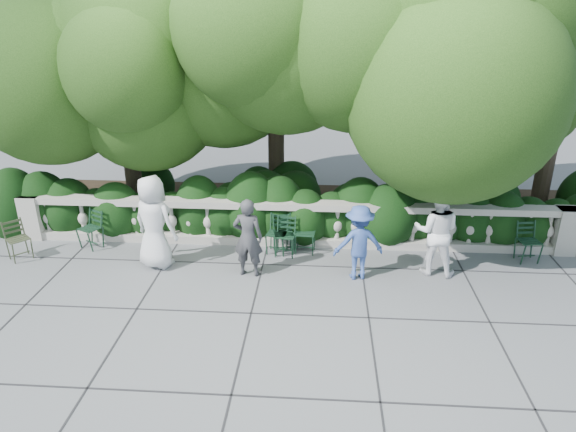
# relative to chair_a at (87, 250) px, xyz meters

# --- Properties ---
(ground) EXTENTS (90.00, 90.00, 0.00)m
(ground) POSITION_rel_chair_a_xyz_m (4.36, -1.22, 0.00)
(ground) COLOR #56585E
(ground) RESTS_ON ground
(balustrade) EXTENTS (12.00, 0.44, 1.00)m
(balustrade) POSITION_rel_chair_a_xyz_m (4.36, 0.58, 0.49)
(balustrade) COLOR #9E998E
(balustrade) RESTS_ON ground
(shrub_hedge) EXTENTS (15.00, 2.60, 1.70)m
(shrub_hedge) POSITION_rel_chair_a_xyz_m (4.36, 1.78, 0.00)
(shrub_hedge) COLOR black
(shrub_hedge) RESTS_ON ground
(tree_canopy) EXTENTS (15.04, 6.52, 6.78)m
(tree_canopy) POSITION_rel_chair_a_xyz_m (5.05, 1.97, 3.96)
(tree_canopy) COLOR #3F3023
(tree_canopy) RESTS_ON ground
(chair_a) EXTENTS (0.61, 0.63, 0.84)m
(chair_a) POSITION_rel_chair_a_xyz_m (0.00, 0.00, 0.00)
(chair_a) COLOR black
(chair_a) RESTS_ON ground
(chair_b) EXTENTS (0.49, 0.52, 0.84)m
(chair_b) POSITION_rel_chair_a_xyz_m (4.27, -0.10, 0.00)
(chair_b) COLOR black
(chair_b) RESTS_ON ground
(chair_c) EXTENTS (0.52, 0.55, 0.84)m
(chair_c) POSITION_rel_chair_a_xyz_m (4.08, -0.00, 0.00)
(chair_c) COLOR black
(chair_c) RESTS_ON ground
(chair_d) EXTENTS (0.54, 0.57, 0.84)m
(chair_d) POSITION_rel_chair_a_xyz_m (4.27, 0.02, 0.00)
(chair_d) COLOR black
(chair_d) RESTS_ON ground
(chair_e) EXTENTS (0.48, 0.52, 0.84)m
(chair_e) POSITION_rel_chair_a_xyz_m (4.69, 0.06, 0.00)
(chair_e) COLOR black
(chair_e) RESTS_ON ground
(chair_f) EXTENTS (0.51, 0.54, 0.84)m
(chair_f) POSITION_rel_chair_a_xyz_m (9.28, -0.04, 0.00)
(chair_f) COLOR black
(chair_f) RESTS_ON ground
(chair_weathered) EXTENTS (0.65, 0.65, 0.84)m
(chair_weathered) POSITION_rel_chair_a_xyz_m (-1.07, -0.60, 0.00)
(chair_weathered) COLOR black
(chair_weathered) RESTS_ON ground
(person_businessman) EXTENTS (1.09, 0.91, 1.89)m
(person_businessman) POSITION_rel_chair_a_xyz_m (1.75, -0.60, 0.95)
(person_businessman) COLOR silver
(person_businessman) RESTS_ON ground
(person_woman_grey) EXTENTS (0.60, 0.42, 1.57)m
(person_woman_grey) POSITION_rel_chair_a_xyz_m (3.64, -0.84, 0.78)
(person_woman_grey) COLOR #38383C
(person_woman_grey) RESTS_ON ground
(person_casual_man) EXTENTS (0.98, 0.84, 1.77)m
(person_casual_man) POSITION_rel_chair_a_xyz_m (7.23, -0.51, 0.88)
(person_casual_man) COLOR white
(person_casual_man) RESTS_ON ground
(person_older_blue) EXTENTS (1.04, 0.71, 1.48)m
(person_older_blue) POSITION_rel_chair_a_xyz_m (5.74, -0.82, 0.74)
(person_older_blue) COLOR #324F98
(person_older_blue) RESTS_ON ground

